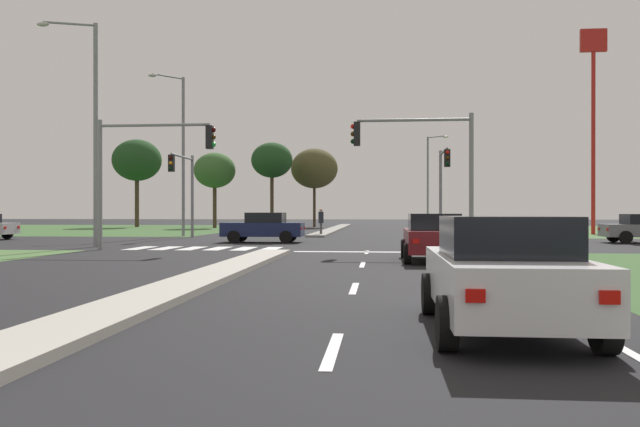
{
  "coord_description": "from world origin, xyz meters",
  "views": [
    {
      "loc": [
        4.05,
        -2.52,
        1.6
      ],
      "look_at": [
        0.7,
        32.96,
        1.49
      ],
      "focal_mm": 36.32,
      "sensor_mm": 36.0,
      "label": 1
    }
  ],
  "objects": [
    {
      "name": "ground_plane",
      "position": [
        0.0,
        30.0,
        0.0
      ],
      "size": [
        200.0,
        200.0,
        0.0
      ],
      "primitive_type": "plane",
      "color": "black"
    },
    {
      "name": "grass_verge_far_left",
      "position": [
        -25.5,
        54.5,
        0.0
      ],
      "size": [
        35.0,
        35.0,
        0.01
      ],
      "primitive_type": "cube",
      "color": "#385B2D",
      "rests_on": "ground"
    },
    {
      "name": "grass_verge_far_right",
      "position": [
        25.5,
        54.5,
        0.0
      ],
      "size": [
        35.0,
        35.0,
        0.01
      ],
      "primitive_type": "cube",
      "color": "#476B38",
      "rests_on": "ground"
    },
    {
      "name": "median_island_near",
      "position": [
        0.0,
        11.0,
        0.07
      ],
      "size": [
        1.2,
        22.0,
        0.14
      ],
      "primitive_type": "cube",
      "color": "#ADA89E",
      "rests_on": "ground"
    },
    {
      "name": "median_island_far",
      "position": [
        0.0,
        55.0,
        0.07
      ],
      "size": [
        1.2,
        36.0,
        0.14
      ],
      "primitive_type": "cube",
      "color": "gray",
      "rests_on": "ground"
    },
    {
      "name": "lane_dash_near",
      "position": [
        3.5,
        4.88,
        0.01
      ],
      "size": [
        0.14,
        2.0,
        0.01
      ],
      "primitive_type": "cube",
      "color": "silver",
      "rests_on": "ground"
    },
    {
      "name": "lane_dash_second",
      "position": [
        3.5,
        10.88,
        0.01
      ],
      "size": [
        0.14,
        2.0,
        0.01
      ],
      "primitive_type": "cube",
      "color": "silver",
      "rests_on": "ground"
    },
    {
      "name": "lane_dash_third",
      "position": [
        3.5,
        16.88,
        0.01
      ],
      "size": [
        0.14,
        2.0,
        0.01
      ],
      "primitive_type": "cube",
      "color": "silver",
      "rests_on": "ground"
    },
    {
      "name": "lane_dash_fourth",
      "position": [
        3.5,
        22.88,
        0.01
      ],
      "size": [
        0.14,
        2.0,
        0.01
      ],
      "primitive_type": "cube",
      "color": "silver",
      "rests_on": "ground"
    },
    {
      "name": "edge_line_right",
      "position": [
        6.85,
        12.0,
        0.01
      ],
      "size": [
        0.14,
        24.0,
        0.01
      ],
      "primitive_type": "cube",
      "color": "silver",
      "rests_on": "ground"
    },
    {
      "name": "stop_bar_near",
      "position": [
        3.8,
        23.0,
        0.01
      ],
      "size": [
        6.4,
        0.5,
        0.01
      ],
      "primitive_type": "cube",
      "color": "silver",
      "rests_on": "ground"
    },
    {
      "name": "crosswalk_bar_near",
      "position": [
        -6.4,
        24.8,
        0.01
      ],
      "size": [
        0.7,
        2.8,
        0.01
      ],
      "primitive_type": "cube",
      "color": "silver",
      "rests_on": "ground"
    },
    {
      "name": "crosswalk_bar_second",
      "position": [
        -5.25,
        24.8,
        0.01
      ],
      "size": [
        0.7,
        2.8,
        0.01
      ],
      "primitive_type": "cube",
      "color": "silver",
      "rests_on": "ground"
    },
    {
      "name": "crosswalk_bar_third",
      "position": [
        -4.1,
        24.8,
        0.01
      ],
      "size": [
        0.7,
        2.8,
        0.01
      ],
      "primitive_type": "cube",
      "color": "silver",
      "rests_on": "ground"
    },
    {
      "name": "crosswalk_bar_fourth",
      "position": [
        -2.95,
        24.8,
        0.01
      ],
      "size": [
        0.7,
        2.8,
        0.01
      ],
      "primitive_type": "cube",
      "color": "silver",
      "rests_on": "ground"
    },
    {
      "name": "crosswalk_bar_fifth",
      "position": [
        -1.8,
        24.8,
        0.01
      ],
      "size": [
        0.7,
        2.8,
        0.01
      ],
      "primitive_type": "cube",
      "color": "silver",
      "rests_on": "ground"
    },
    {
      "name": "crosswalk_bar_sixth",
      "position": [
        -0.65,
        24.8,
        0.01
      ],
      "size": [
        0.7,
        2.8,
        0.01
      ],
      "primitive_type": "cube",
      "color": "silver",
      "rests_on": "ground"
    },
    {
      "name": "car_maroon_second",
      "position": [
        5.74,
        18.58,
        0.78
      ],
      "size": [
        1.98,
        4.35,
        1.53
      ],
      "color": "maroon",
      "rests_on": "ground"
    },
    {
      "name": "car_white_third",
      "position": [
        5.68,
        6.27,
        0.78
      ],
      "size": [
        1.96,
        4.23,
        1.54
      ],
      "color": "silver",
      "rests_on": "ground"
    },
    {
      "name": "car_navy_fifth",
      "position": [
        -2.0,
        30.51,
        0.79
      ],
      "size": [
        4.19,
        2.05,
        1.55
      ],
      "rotation": [
        0.0,
        0.0,
        1.57
      ],
      "color": "#161E47",
      "rests_on": "ground"
    },
    {
      "name": "traffic_signal_near_right",
      "position": [
        5.82,
        23.4,
        3.8
      ],
      "size": [
        4.86,
        0.32,
        5.49
      ],
      "color": "gray",
      "rests_on": "ground"
    },
    {
      "name": "traffic_signal_far_left",
      "position": [
        -7.6,
        34.97,
        3.5
      ],
      "size": [
        0.32,
        4.35,
        5.08
      ],
      "color": "gray",
      "rests_on": "ground"
    },
    {
      "name": "traffic_signal_near_left",
      "position": [
        -5.75,
        23.4,
        3.76
      ],
      "size": [
        5.01,
        0.32,
        5.42
      ],
      "color": "gray",
      "rests_on": "ground"
    },
    {
      "name": "traffic_signal_far_right",
      "position": [
        7.6,
        35.05,
        3.61
      ],
      "size": [
        0.32,
        4.21,
        5.25
      ],
      "color": "gray",
      "rests_on": "ground"
    },
    {
      "name": "street_lamp_second",
      "position": [
        -8.96,
        25.48,
        5.62
      ],
      "size": [
        2.46,
        0.98,
        10.09
      ],
      "color": "gray",
      "rests_on": "ground"
    },
    {
      "name": "street_lamp_third",
      "position": [
        -8.9,
        38.36,
        5.74
      ],
      "size": [
        1.82,
        1.93,
        10.34
      ],
      "color": "gray",
      "rests_on": "ground"
    },
    {
      "name": "street_lamp_fourth",
      "position": [
        8.93,
        63.44,
        5.15
      ],
      "size": [
        2.0,
        1.8,
        9.17
      ],
      "color": "gray",
      "rests_on": "ground"
    },
    {
      "name": "pedestrian_at_median",
      "position": [
        0.16,
        39.37,
        1.14
      ],
      "size": [
        0.34,
        0.34,
        1.66
      ],
      "rotation": [
        0.0,
        0.0,
        5.39
      ],
      "color": "#4C4C4C",
      "rests_on": "median_island_far"
    },
    {
      "name": "fastfood_pole_sign",
      "position": [
        18.88,
        44.41,
        10.26
      ],
      "size": [
        1.8,
        0.4,
        14.4
      ],
      "color": "red",
      "rests_on": "ground"
    },
    {
      "name": "treeline_near",
      "position": [
        -21.18,
        62.45,
        6.9
      ],
      "size": [
        5.05,
        5.05,
        9.08
      ],
      "color": "#423323",
      "rests_on": "ground"
    },
    {
      "name": "treeline_second",
      "position": [
        -12.17,
        59.49,
        5.6
      ],
      "size": [
        4.06,
        4.06,
        7.36
      ],
      "color": "#423323",
      "rests_on": "ground"
    },
    {
      "name": "treeline_third",
      "position": [
        -6.47,
        59.32,
        6.54
      ],
      "size": [
        4.0,
        4.0,
        8.29
      ],
      "color": "#423323",
      "rests_on": "ground"
    },
    {
      "name": "treeline_fourth",
      "position": [
        -2.79,
        63.74,
        6.03
      ],
      "size": [
        4.83,
        4.83,
        8.1
      ],
      "color": "#423323",
      "rests_on": "ground"
    }
  ]
}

